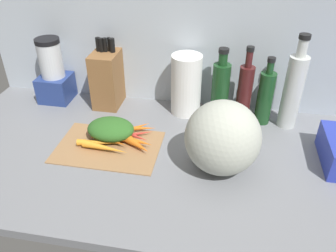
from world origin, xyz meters
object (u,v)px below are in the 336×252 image
Objects in this scene: carrot_8 at (105,148)px; carrot_0 at (110,140)px; carrot_1 at (130,129)px; cutting_board at (108,147)px; knife_block at (108,78)px; bottle_1 at (245,91)px; winter_squash at (223,138)px; bottle_2 at (265,97)px; carrot_5 at (129,134)px; carrot_3 at (138,145)px; carrot_2 at (137,128)px; blender_appliance at (54,74)px; carrot_9 at (98,143)px; bottle_3 at (293,90)px; carrot_7 at (133,134)px; bottle_0 at (220,89)px; carrot_4 at (111,126)px; paper_towel_roll at (186,85)px; carrot_6 at (133,140)px.

carrot_0 is at bearing 88.63° from carrot_8.
cutting_board is at bearing -120.59° from carrot_1.
bottle_1 reaches higher than knife_block.
winter_squash is 34.57cm from bottle_2.
carrot_5 is at bearing 57.89° from carrot_8.
carrot_3 reaches higher than carrot_8.
bottle_2 is at bearing 20.05° from carrot_2.
blender_appliance reaches higher than carrot_2.
cutting_board is 3.90cm from carrot_9.
carrot_5 is 0.98× the size of carrot_8.
carrot_8 is (-7.67, -13.70, 0.09)cm from carrot_2.
bottle_2 is 10.24cm from bottle_3.
carrot_3 reaches higher than carrot_7.
bottle_1 reaches higher than carrot_1.
winter_squash is at bearing -35.79° from knife_block.
carrot_2 is 15.71cm from carrot_9.
bottle_3 is (96.41, -3.39, 3.53)cm from blender_appliance.
cutting_board is 1.33× the size of blender_appliance.
bottle_1 is (9.31, -0.58, 0.04)cm from bottle_0.
winter_squash is at bearing -101.77° from bottle_1.
bottle_1 reaches higher than bottle_2.
bottle_2 is (53.84, 27.48, 10.68)cm from cutting_board.
carrot_0 is 0.90× the size of carrot_4.
bottle_0 is (30.94, 23.02, 9.60)cm from carrot_5.
carrot_3 is at bearing -112.87° from paper_towel_roll.
bottle_2 is (53.84, 30.55, 8.87)cm from carrot_8.
carrot_7 is 12.14cm from carrot_8.
carrot_7 reaches higher than carrot_4.
cutting_board is 2.19× the size of carrot_8.
carrot_8 reaches higher than carrot_7.
bottle_2 is at bearing 20.53° from carrot_1.
winter_squash is 33.28cm from bottle_1.
cutting_board is 2.23× the size of carrot_4.
blender_appliance reaches higher than carrot_3.
cutting_board is 2.37× the size of carrot_7.
carrot_9 is at bearing 175.34° from winter_squash.
carrot_9 is at bearing -149.63° from bottle_1.
paper_towel_roll is at bearing 67.13° from carrot_3.
cutting_board is 2.39× the size of carrot_6.
carrot_9 is at bearing -96.11° from carrot_4.
carrot_5 is at bearing -159.88° from carrot_7.
carrot_4 is 0.61× the size of bottle_2.
winter_squash reaches higher than carrot_3.
bottle_1 reaches higher than carrot_4.
carrot_9 is 0.52× the size of bottle_0.
paper_towel_roll is 30.63cm from bottle_2.
carrot_8 is (-0.12, -4.86, 0.16)cm from carrot_0.
winter_squash is 0.89× the size of bottle_2.
carrot_8 is at bearing -154.71° from bottle_3.
bottle_3 is at bearing 25.29° from carrot_8.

